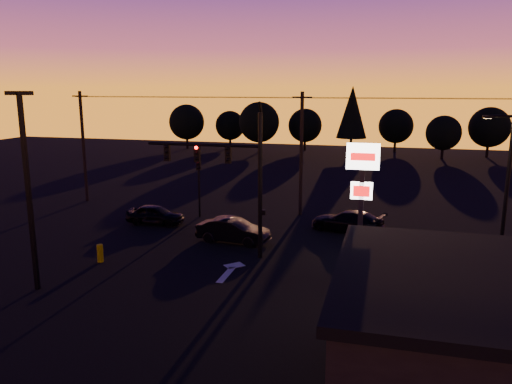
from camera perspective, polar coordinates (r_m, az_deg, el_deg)
ground at (r=24.88m, az=-5.28°, el=-10.11°), size 120.00×120.00×0.00m
lane_arrow at (r=26.19m, az=-2.97°, el=-8.91°), size 1.20×3.10×0.01m
traffic_signal_mast at (r=27.23m, az=-2.78°, el=2.66°), size 6.79×0.52×8.58m
secondary_signal at (r=36.17m, az=-6.56°, el=1.56°), size 0.30×0.31×4.35m
parking_lot_light at (r=24.61m, az=-24.68°, el=1.37°), size 1.25×0.30×9.14m
pylon_sign at (r=23.54m, az=12.00°, el=0.90°), size 1.50×0.28×6.80m
streetlight at (r=28.15m, az=26.60°, el=0.64°), size 1.55×0.35×8.00m
utility_pole_0 at (r=43.25m, az=-19.11°, el=4.99°), size 1.40×0.26×9.00m
utility_pole_1 at (r=36.43m, az=5.19°, el=4.42°), size 1.40×0.26×9.00m
power_wires at (r=36.13m, az=5.31°, el=10.68°), size 36.00×1.22×0.07m
bollard at (r=28.47m, az=-17.38°, el=-6.70°), size 0.33×0.33×0.98m
tree_0 at (r=77.85m, az=-7.93°, el=7.92°), size 5.36×5.36×6.74m
tree_1 at (r=78.62m, az=-2.99°, el=7.60°), size 4.54×4.54×5.71m
tree_2 at (r=72.09m, az=0.36°, el=7.97°), size 5.77×5.78×7.26m
tree_3 at (r=74.80m, az=5.63°, el=7.58°), size 4.95×4.95×6.22m
tree_4 at (r=70.87m, az=10.92°, el=8.95°), size 4.18×4.18×9.50m
tree_5 at (r=75.82m, az=15.70°, el=7.25°), size 4.95×4.95×6.22m
tree_6 at (r=70.19m, az=20.65°, el=6.34°), size 4.54×4.54×5.71m
tree_7 at (r=73.93m, az=25.12°, el=6.71°), size 5.36×5.36×6.74m
car_left at (r=35.20m, az=-11.44°, el=-2.53°), size 4.00×1.71×1.35m
car_mid at (r=30.55m, az=-2.63°, el=-4.40°), size 4.61×2.02×1.47m
car_right at (r=33.30m, az=10.42°, el=-3.28°), size 5.16×3.24×1.39m
suv_parked at (r=21.68m, az=21.95°, el=-12.45°), size 2.56×5.03×1.36m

